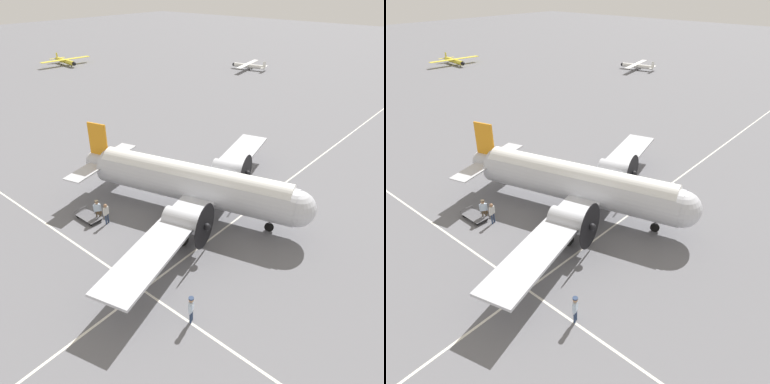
% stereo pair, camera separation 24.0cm
% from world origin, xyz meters
% --- Properties ---
extents(ground_plane, '(300.00, 300.00, 0.00)m').
position_xyz_m(ground_plane, '(0.00, 0.00, 0.00)').
color(ground_plane, slate).
extents(apron_line_eastwest, '(120.00, 0.16, 0.01)m').
position_xyz_m(apron_line_eastwest, '(0.00, 3.49, 0.00)').
color(apron_line_eastwest, silver).
rests_on(apron_line_eastwest, ground_plane).
extents(apron_line_northsouth, '(0.16, 120.00, 0.01)m').
position_xyz_m(apron_line_northsouth, '(8.81, 0.00, 0.00)').
color(apron_line_northsouth, silver).
rests_on(apron_line_northsouth, ground_plane).
extents(airliner_main, '(25.52, 19.53, 6.20)m').
position_xyz_m(airliner_main, '(-0.12, 0.45, 2.65)').
color(airliner_main, silver).
rests_on(airliner_main, ground_plane).
extents(crew_foreground, '(0.57, 0.39, 1.80)m').
position_xyz_m(crew_foreground, '(8.69, 7.34, 1.13)').
color(crew_foreground, navy).
rests_on(crew_foreground, ground_plane).
extents(passenger_boarding, '(0.59, 0.28, 1.77)m').
position_xyz_m(passenger_boarding, '(5.64, -3.89, 1.09)').
color(passenger_boarding, navy).
rests_on(passenger_boarding, ground_plane).
extents(ramp_agent, '(0.51, 0.41, 1.78)m').
position_xyz_m(ramp_agent, '(5.78, -4.79, 1.12)').
color(ramp_agent, '#473D2D').
rests_on(ramp_agent, ground_plane).
extents(suitcase_near_door, '(0.46, 0.12, 0.65)m').
position_xyz_m(suitcase_near_door, '(5.31, -5.39, 0.31)').
color(suitcase_near_door, brown).
rests_on(suitcase_near_door, ground_plane).
extents(baggage_cart, '(1.20, 2.23, 0.56)m').
position_xyz_m(baggage_cart, '(6.22, -5.48, 0.28)').
color(baggage_cart, '#56565B').
rests_on(baggage_cart, ground_plane).
extents(light_aircraft_distant, '(9.94, 7.49, 1.93)m').
position_xyz_m(light_aircraft_distant, '(-49.09, -26.43, 0.81)').
color(light_aircraft_distant, white).
rests_on(light_aircraft_distant, ground_plane).
extents(light_aircraft_taxiing, '(11.31, 8.43, 2.14)m').
position_xyz_m(light_aircraft_taxiing, '(-27.11, -59.32, 0.87)').
color(light_aircraft_taxiing, yellow).
rests_on(light_aircraft_taxiing, ground_plane).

